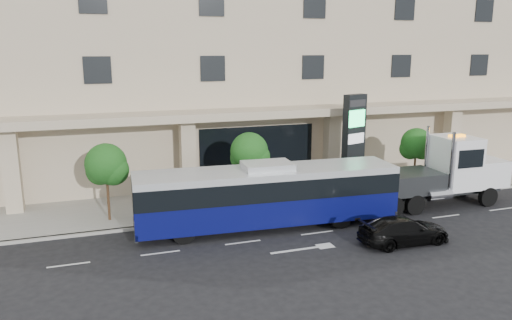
{
  "coord_description": "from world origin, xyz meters",
  "views": [
    {
      "loc": [
        -10.77,
        -23.33,
        9.26
      ],
      "look_at": [
        -2.13,
        2.0,
        3.25
      ],
      "focal_mm": 35.0,
      "sensor_mm": 36.0,
      "label": 1
    }
  ],
  "objects": [
    {
      "name": "tow_truck",
      "position": [
        9.02,
        0.42,
        1.92
      ],
      "size": [
        10.25,
        2.75,
        4.67
      ],
      "rotation": [
        0.0,
        0.0,
        -0.02
      ],
      "color": "#2D3033",
      "rests_on": "ground"
    },
    {
      "name": "tree_left",
      "position": [
        -9.97,
        3.59,
        3.11
      ],
      "size": [
        2.27,
        2.2,
        4.22
      ],
      "color": "#422B19",
      "rests_on": "sidewalk"
    },
    {
      "name": "tree_mid",
      "position": [
        -1.97,
        3.59,
        3.26
      ],
      "size": [
        2.28,
        2.2,
        4.38
      ],
      "color": "#422B19",
      "rests_on": "sidewalk"
    },
    {
      "name": "black_sedan",
      "position": [
        3.35,
        -4.09,
        0.66
      ],
      "size": [
        4.56,
        1.9,
        1.32
      ],
      "primitive_type": "imported",
      "rotation": [
        0.0,
        0.0,
        1.56
      ],
      "color": "black",
      "rests_on": "ground"
    },
    {
      "name": "signage_pylon",
      "position": [
        5.11,
        4.06,
        3.36
      ],
      "size": [
        1.66,
        1.01,
        6.32
      ],
      "rotation": [
        0.0,
        0.0,
        0.3
      ],
      "color": "black",
      "rests_on": "sidewalk"
    },
    {
      "name": "curb",
      "position": [
        0.0,
        2.0,
        0.07
      ],
      "size": [
        120.0,
        0.3,
        0.15
      ],
      "primitive_type": "cube",
      "color": "gray",
      "rests_on": "ground"
    },
    {
      "name": "ground",
      "position": [
        0.0,
        0.0,
        0.0
      ],
      "size": [
        120.0,
        120.0,
        0.0
      ],
      "primitive_type": "plane",
      "color": "black",
      "rests_on": "ground"
    },
    {
      "name": "convention_center",
      "position": [
        -0.0,
        15.42,
        9.97
      ],
      "size": [
        60.0,
        17.6,
        20.0
      ],
      "color": "#B9A88B",
      "rests_on": "ground"
    },
    {
      "name": "sidewalk",
      "position": [
        0.0,
        5.0,
        0.07
      ],
      "size": [
        120.0,
        6.0,
        0.15
      ],
      "primitive_type": "cube",
      "color": "gray",
      "rests_on": "ground"
    },
    {
      "name": "tree_right",
      "position": [
        9.53,
        3.59,
        3.04
      ],
      "size": [
        2.1,
        2.0,
        4.04
      ],
      "color": "#422B19",
      "rests_on": "sidewalk"
    },
    {
      "name": "city_bus",
      "position": [
        -2.11,
        0.23,
        1.78
      ],
      "size": [
        13.92,
        3.76,
        3.49
      ],
      "rotation": [
        0.0,
        0.0,
        -0.06
      ],
      "color": "black",
      "rests_on": "ground"
    }
  ]
}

